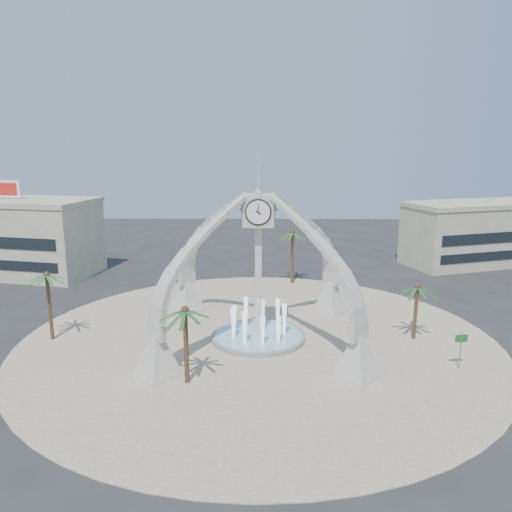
{
  "coord_description": "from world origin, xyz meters",
  "views": [
    {
      "loc": [
        0.38,
        -39.85,
        16.24
      ],
      "look_at": [
        -0.22,
        2.0,
        6.82
      ],
      "focal_mm": 35.0,
      "sensor_mm": 36.0,
      "label": 1
    }
  ],
  "objects_px": {
    "clock_tower": "(258,265)",
    "palm_north": "(293,233)",
    "palm_south": "(185,311)",
    "fountain": "(258,336)",
    "street_sign": "(461,343)",
    "palm_east": "(417,287)",
    "palm_west": "(47,276)"
  },
  "relations": [
    {
      "from": "palm_north",
      "to": "street_sign",
      "type": "xyz_separation_m",
      "value": [
        11.03,
        -22.99,
        -4.08
      ]
    },
    {
      "from": "fountain",
      "to": "palm_south",
      "type": "distance_m",
      "value": 10.62
    },
    {
      "from": "palm_north",
      "to": "palm_south",
      "type": "distance_m",
      "value": 26.99
    },
    {
      "from": "palm_east",
      "to": "street_sign",
      "type": "relative_size",
      "value": 1.84
    },
    {
      "from": "clock_tower",
      "to": "fountain",
      "type": "xyz_separation_m",
      "value": [
        0.0,
        0.0,
        -6.2
      ]
    },
    {
      "from": "street_sign",
      "to": "palm_south",
      "type": "bearing_deg",
      "value": -179.51
    },
    {
      "from": "palm_south",
      "to": "street_sign",
      "type": "height_order",
      "value": "palm_south"
    },
    {
      "from": "palm_north",
      "to": "palm_south",
      "type": "height_order",
      "value": "palm_north"
    },
    {
      "from": "clock_tower",
      "to": "palm_south",
      "type": "distance_m",
      "value": 9.47
    },
    {
      "from": "palm_east",
      "to": "palm_west",
      "type": "height_order",
      "value": "palm_west"
    },
    {
      "from": "clock_tower",
      "to": "palm_south",
      "type": "xyz_separation_m",
      "value": [
        -4.86,
        -8.03,
        -1.23
      ]
    },
    {
      "from": "clock_tower",
      "to": "palm_west",
      "type": "distance_m",
      "value": 17.52
    },
    {
      "from": "clock_tower",
      "to": "palm_north",
      "type": "distance_m",
      "value": 17.92
    },
    {
      "from": "clock_tower",
      "to": "street_sign",
      "type": "bearing_deg",
      "value": -20.25
    },
    {
      "from": "clock_tower",
      "to": "palm_north",
      "type": "height_order",
      "value": "clock_tower"
    },
    {
      "from": "palm_east",
      "to": "palm_south",
      "type": "height_order",
      "value": "palm_south"
    },
    {
      "from": "palm_south",
      "to": "palm_west",
      "type": "bearing_deg",
      "value": 148.61
    },
    {
      "from": "clock_tower",
      "to": "palm_north",
      "type": "bearing_deg",
      "value": 77.57
    },
    {
      "from": "palm_west",
      "to": "street_sign",
      "type": "bearing_deg",
      "value": -9.06
    },
    {
      "from": "clock_tower",
      "to": "palm_east",
      "type": "height_order",
      "value": "clock_tower"
    },
    {
      "from": "palm_west",
      "to": "palm_south",
      "type": "xyz_separation_m",
      "value": [
        12.63,
        -7.71,
        -0.35
      ]
    },
    {
      "from": "clock_tower",
      "to": "fountain",
      "type": "distance_m",
      "value": 6.2
    },
    {
      "from": "palm_west",
      "to": "fountain",
      "type": "bearing_deg",
      "value": 1.07
    },
    {
      "from": "street_sign",
      "to": "clock_tower",
      "type": "bearing_deg",
      "value": 152.91
    },
    {
      "from": "palm_east",
      "to": "palm_south",
      "type": "distance_m",
      "value": 19.92
    },
    {
      "from": "palm_east",
      "to": "palm_west",
      "type": "bearing_deg",
      "value": -178.96
    },
    {
      "from": "fountain",
      "to": "clock_tower",
      "type": "bearing_deg",
      "value": -90.0
    },
    {
      "from": "palm_east",
      "to": "street_sign",
      "type": "bearing_deg",
      "value": -74.03
    },
    {
      "from": "clock_tower",
      "to": "palm_north",
      "type": "xyz_separation_m",
      "value": [
        3.86,
        17.5,
        -0.37
      ]
    },
    {
      "from": "clock_tower",
      "to": "palm_south",
      "type": "height_order",
      "value": "clock_tower"
    },
    {
      "from": "palm_east",
      "to": "palm_west",
      "type": "relative_size",
      "value": 0.83
    },
    {
      "from": "palm_east",
      "to": "street_sign",
      "type": "height_order",
      "value": "palm_east"
    }
  ]
}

